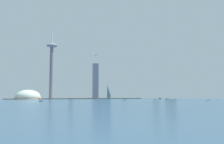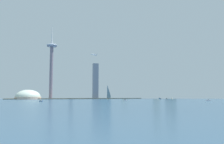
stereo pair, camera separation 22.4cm
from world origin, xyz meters
name	(u,v)px [view 1 (the left image)]	position (x,y,z in m)	size (l,w,h in m)	color
ground_plane	(176,102)	(0.00, 0.00, 0.00)	(6000.00, 6000.00, 0.00)	#34546F
waterfront_pier	(117,98)	(0.00, 463.61, 1.43)	(895.43, 69.26, 2.85)	#51554A
observation_tower	(51,60)	(-277.91, 484.67, 161.76)	(44.28, 44.28, 320.89)	slate
stadium_dome	(28,97)	(-363.38, 461.77, 8.74)	(98.35, 98.35, 53.45)	beige
skyscraper_0	(109,78)	(-35.57, 473.04, 91.16)	(15.13, 14.19, 186.72)	slate
skyscraper_1	(167,86)	(307.25, 566.96, 61.79)	(22.04, 13.57, 123.58)	gray
skyscraper_2	(156,82)	(201.58, 487.43, 77.08)	(23.69, 26.33, 158.77)	#BBB59A
skyscraper_3	(97,81)	(-71.26, 537.11, 79.55)	(27.95, 22.14, 182.00)	slate
skyscraper_4	(125,93)	(55.47, 521.24, 23.64)	(27.73, 13.59, 64.01)	#B1B592
skyscraper_5	(104,81)	(-33.18, 559.95, 79.29)	(27.37, 27.40, 158.58)	#5E91AA
skyscraper_6	(95,81)	(-97.60, 457.22, 74.25)	(22.86, 17.92, 148.50)	slate
skyscraper_7	(173,84)	(291.47, 490.53, 66.87)	(14.75, 23.67, 152.62)	slate
skyscraper_8	(71,81)	(-186.17, 562.29, 79.87)	(17.82, 14.27, 169.90)	#9C939A
skyscraper_9	(174,89)	(343.10, 562.77, 46.38)	(16.68, 14.40, 99.07)	gray
boat_0	(125,100)	(-66.87, 175.31, 1.49)	(5.67, 12.65, 3.92)	white
boat_1	(160,98)	(163.38, 386.33, 1.40)	(5.28, 8.40, 7.58)	#195286
boat_2	(208,100)	(148.20, 68.04, 1.61)	(14.30, 11.46, 10.94)	white
boat_3	(41,101)	(-314.22, 147.25, 1.50)	(10.08, 7.41, 4.05)	navy
boat_4	(172,99)	(197.02, 344.08, 1.51)	(13.34, 14.70, 4.09)	beige
boat_5	(167,98)	(195.16, 383.34, 1.45)	(10.04, 12.32, 10.69)	#242A25
boat_6	(161,99)	(123.71, 302.25, 1.28)	(8.88, 12.20, 3.49)	black
channel_buoy_0	(108,99)	(-93.61, 277.25, 1.43)	(1.32, 1.32, 2.86)	yellow
airplane	(94,55)	(-111.33, 423.24, 180.52)	(29.70, 29.72, 8.93)	silver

